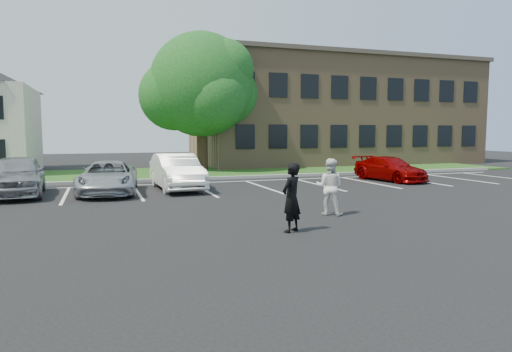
{
  "coord_description": "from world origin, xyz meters",
  "views": [
    {
      "loc": [
        -4.31,
        -11.44,
        2.54
      ],
      "look_at": [
        0.0,
        1.0,
        1.25
      ],
      "focal_mm": 32.0,
      "sensor_mm": 36.0,
      "label": 1
    }
  ],
  "objects": [
    {
      "name": "ground_plane",
      "position": [
        0.0,
        0.0,
        0.0
      ],
      "size": [
        90.0,
        90.0,
        0.0
      ],
      "primitive_type": "plane",
      "color": "black",
      "rests_on": "ground"
    },
    {
      "name": "curb",
      "position": [
        0.0,
        12.0,
        0.07
      ],
      "size": [
        40.0,
        0.3,
        0.15
      ],
      "primitive_type": "cube",
      "color": "gray",
      "rests_on": "ground"
    },
    {
      "name": "grass_strip",
      "position": [
        0.0,
        16.0,
        0.04
      ],
      "size": [
        44.0,
        8.0,
        0.08
      ],
      "primitive_type": "cube",
      "color": "#1A4B18",
      "rests_on": "ground"
    },
    {
      "name": "stall_lines",
      "position": [
        1.4,
        8.95,
        0.01
      ],
      "size": [
        34.0,
        5.36,
        0.01
      ],
      "color": "silver",
      "rests_on": "ground"
    },
    {
      "name": "office_building",
      "position": [
        14.0,
        21.99,
        4.16
      ],
      "size": [
        22.4,
        10.4,
        8.3
      ],
      "color": "#917453",
      "rests_on": "ground"
    },
    {
      "name": "tree",
      "position": [
        2.12,
        17.53,
        5.35
      ],
      "size": [
        7.8,
        7.2,
        8.8
      ],
      "color": "black",
      "rests_on": "ground"
    },
    {
      "name": "man_black_suit",
      "position": [
        0.25,
        -0.99,
        0.88
      ],
      "size": [
        0.76,
        0.71,
        1.75
      ],
      "primitive_type": "imported",
      "rotation": [
        0.0,
        0.0,
        3.75
      ],
      "color": "black",
      "rests_on": "ground"
    },
    {
      "name": "man_white_shirt",
      "position": [
        2.3,
        0.81,
        0.86
      ],
      "size": [
        1.06,
        1.03,
        1.73
      ],
      "primitive_type": "imported",
      "rotation": [
        0.0,
        0.0,
        2.47
      ],
      "color": "white",
      "rests_on": "ground"
    },
    {
      "name": "car_silver_west",
      "position": [
        -7.37,
        8.49,
        0.82
      ],
      "size": [
        2.22,
        4.9,
        1.63
      ],
      "primitive_type": "imported",
      "rotation": [
        0.0,
        0.0,
        0.06
      ],
      "color": "#A0A0A5",
      "rests_on": "ground"
    },
    {
      "name": "car_silver_minivan",
      "position": [
        -3.96,
        8.0,
        0.66
      ],
      "size": [
        2.67,
        4.97,
        1.33
      ],
      "primitive_type": "imported",
      "rotation": [
        0.0,
        0.0,
        -0.1
      ],
      "color": "#B4B7BD",
      "rests_on": "ground"
    },
    {
      "name": "car_white_sedan",
      "position": [
        -1.08,
        8.48,
        0.78
      ],
      "size": [
        1.88,
        4.83,
        1.57
      ],
      "primitive_type": "imported",
      "rotation": [
        0.0,
        0.0,
        0.05
      ],
      "color": "white",
      "rests_on": "ground"
    },
    {
      "name": "car_red_compact",
      "position": [
        9.91,
        8.45,
        0.62
      ],
      "size": [
        2.41,
        4.48,
        1.24
      ],
      "primitive_type": "imported",
      "rotation": [
        0.0,
        0.0,
        0.17
      ],
      "color": "#820101",
      "rests_on": "ground"
    }
  ]
}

